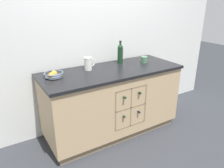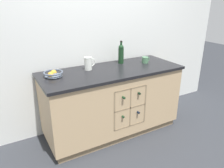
# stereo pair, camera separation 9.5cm
# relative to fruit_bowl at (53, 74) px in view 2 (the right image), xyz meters

# --- Properties ---
(ground_plane) EXTENTS (14.00, 14.00, 0.00)m
(ground_plane) POSITION_rel_fruit_bowl_xyz_m (0.73, -0.09, -0.94)
(ground_plane) COLOR #2D3035
(back_wall) EXTENTS (4.40, 0.06, 2.55)m
(back_wall) POSITION_rel_fruit_bowl_xyz_m (0.73, 0.32, 0.33)
(back_wall) COLOR silver
(back_wall) RESTS_ON ground_plane
(kitchen_island) EXTENTS (1.83, 0.74, 0.90)m
(kitchen_island) POSITION_rel_fruit_bowl_xyz_m (0.73, -0.10, -0.48)
(kitchen_island) COLOR #8B7354
(kitchen_island) RESTS_ON ground_plane
(fruit_bowl) EXTENTS (0.22, 0.22, 0.08)m
(fruit_bowl) POSITION_rel_fruit_bowl_xyz_m (0.00, 0.00, 0.00)
(fruit_bowl) COLOR #4C5666
(fruit_bowl) RESTS_ON kitchen_island
(white_pitcher) EXTENTS (0.15, 0.10, 0.16)m
(white_pitcher) POSITION_rel_fruit_bowl_xyz_m (0.46, 0.05, 0.05)
(white_pitcher) COLOR silver
(white_pitcher) RESTS_ON kitchen_island
(ceramic_mug) EXTENTS (0.12, 0.09, 0.08)m
(ceramic_mug) POSITION_rel_fruit_bowl_xyz_m (1.29, -0.05, 0.00)
(ceramic_mug) COLOR #4C7A56
(ceramic_mug) RESTS_ON kitchen_island
(standing_wine_bottle) EXTENTS (0.08, 0.08, 0.31)m
(standing_wine_bottle) POSITION_rel_fruit_bowl_xyz_m (0.98, 0.10, 0.10)
(standing_wine_bottle) COLOR #19381E
(standing_wine_bottle) RESTS_ON kitchen_island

